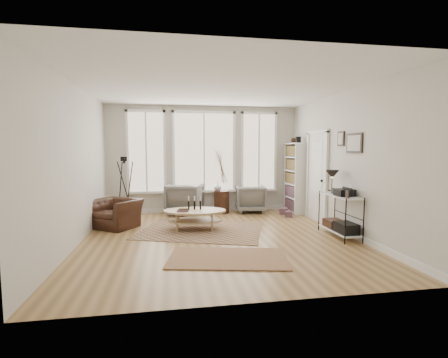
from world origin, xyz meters
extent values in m
plane|color=#A57D49|center=(0.00, 0.00, 0.00)|extent=(5.50, 5.50, 0.00)
plane|color=white|center=(0.00, 0.00, 2.90)|extent=(5.50, 5.50, 0.00)
cube|color=beige|center=(0.00, 2.75, 1.45)|extent=(5.20, 0.04, 2.90)
cube|color=beige|center=(0.00, -2.75, 1.45)|extent=(5.20, 0.04, 2.90)
cube|color=beige|center=(-2.60, 0.00, 1.45)|extent=(0.04, 5.50, 2.90)
cube|color=beige|center=(2.60, 0.00, 1.45)|extent=(0.04, 5.50, 2.90)
cube|color=white|center=(0.00, 2.74, 0.06)|extent=(5.10, 0.04, 0.12)
cube|color=white|center=(2.58, 0.00, 0.06)|extent=(0.03, 5.40, 0.12)
cube|color=tan|center=(0.00, 2.73, 1.65)|extent=(1.60, 0.03, 2.10)
cube|color=tan|center=(-1.55, 2.73, 1.65)|extent=(0.90, 0.03, 2.10)
cube|color=tan|center=(1.55, 2.73, 1.65)|extent=(0.90, 0.03, 2.10)
cube|color=white|center=(0.00, 2.71, 1.65)|extent=(1.74, 0.06, 2.24)
cube|color=white|center=(-1.55, 2.71, 1.65)|extent=(1.04, 0.06, 2.24)
cube|color=white|center=(1.55, 2.71, 1.65)|extent=(1.04, 0.06, 2.24)
cube|color=white|center=(0.00, 2.69, 0.57)|extent=(4.10, 0.12, 0.06)
cube|color=white|center=(2.58, 1.15, 1.05)|extent=(0.04, 0.88, 2.10)
cube|color=white|center=(2.56, 1.15, 1.30)|extent=(0.01, 0.55, 1.20)
cube|color=white|center=(2.56, 0.66, 1.05)|extent=(0.06, 0.08, 2.18)
cube|color=white|center=(2.56, 1.64, 1.05)|extent=(0.06, 0.08, 2.18)
cube|color=white|center=(2.56, 1.15, 2.14)|extent=(0.06, 1.06, 0.08)
sphere|color=black|center=(2.53, 0.82, 1.00)|extent=(0.06, 0.06, 0.06)
cube|color=white|center=(2.43, 1.81, 0.95)|extent=(0.30, 0.03, 1.90)
cube|color=white|center=(2.43, 2.63, 0.95)|extent=(0.30, 0.03, 1.90)
cube|color=white|center=(2.58, 2.23, 0.95)|extent=(0.02, 0.85, 1.90)
cube|color=white|center=(2.43, 2.23, 0.95)|extent=(0.30, 0.81, 1.90)
cube|color=maroon|center=(2.43, 2.23, 0.95)|extent=(0.24, 0.75, 1.76)
cube|color=black|center=(2.43, 2.02, 1.98)|extent=(0.12, 0.10, 0.16)
sphere|color=#331B11|center=(2.43, 2.38, 1.97)|extent=(0.14, 0.14, 0.14)
cube|color=white|center=(2.38, -0.30, 0.12)|extent=(0.37, 1.07, 0.03)
cube|color=white|center=(2.38, -0.30, 0.82)|extent=(0.37, 1.07, 0.02)
cylinder|color=black|center=(2.20, -0.83, 0.42)|extent=(0.02, 0.02, 0.85)
cylinder|color=black|center=(2.56, -0.83, 0.42)|extent=(0.02, 0.02, 0.85)
cylinder|color=black|center=(2.20, 0.23, 0.42)|extent=(0.02, 0.02, 0.85)
cylinder|color=black|center=(2.56, 0.23, 0.42)|extent=(0.02, 0.02, 0.85)
cylinder|color=black|center=(2.38, 0.05, 0.88)|extent=(0.14, 0.14, 0.02)
cylinder|color=black|center=(2.38, 0.05, 1.01)|extent=(0.02, 0.02, 0.30)
cone|color=black|center=(2.38, 0.05, 1.21)|extent=(0.28, 0.28, 0.18)
cube|color=black|center=(2.38, -0.45, 0.91)|extent=(0.32, 0.30, 0.13)
cube|color=black|center=(2.38, -0.55, 0.23)|extent=(0.32, 0.45, 0.20)
cube|color=#331B11|center=(2.38, -0.08, 0.21)|extent=(0.32, 0.40, 0.16)
cube|color=black|center=(2.28, -0.72, 0.91)|extent=(0.02, 0.10, 0.14)
cube|color=black|center=(2.28, -0.18, 0.91)|extent=(0.02, 0.10, 0.12)
cube|color=black|center=(2.58, -0.40, 1.85)|extent=(0.03, 0.52, 0.38)
cube|color=silver|center=(2.56, -0.40, 1.85)|extent=(0.01, 0.44, 0.30)
cube|color=black|center=(2.58, 0.10, 1.95)|extent=(0.03, 0.24, 0.30)
cube|color=silver|center=(2.56, 0.10, 1.95)|extent=(0.01, 0.18, 0.24)
cube|color=brown|center=(-0.29, 0.61, 0.01)|extent=(2.97, 2.57, 0.01)
cube|color=brown|center=(-0.04, -1.23, 0.01)|extent=(2.04, 1.39, 0.01)
ellipsoid|color=tan|center=(-0.42, 0.74, 0.19)|extent=(1.22, 0.85, 0.03)
ellipsoid|color=tan|center=(-0.42, 0.74, 0.40)|extent=(1.43, 1.00, 0.04)
cylinder|color=tan|center=(-0.79, 0.53, 0.19)|extent=(0.04, 0.04, 0.38)
cylinder|color=tan|center=(-0.05, 0.53, 0.19)|extent=(0.04, 0.04, 0.38)
cylinder|color=tan|center=(-0.79, 0.95, 0.19)|extent=(0.04, 0.04, 0.38)
cylinder|color=tan|center=(-0.05, 0.95, 0.19)|extent=(0.04, 0.04, 0.38)
cylinder|color=black|center=(-0.54, 0.79, 0.52)|extent=(0.04, 0.04, 0.19)
cylinder|color=black|center=(-0.42, 0.79, 0.52)|extent=(0.04, 0.04, 0.19)
cylinder|color=black|center=(-0.29, 0.79, 0.52)|extent=(0.04, 0.04, 0.19)
cube|color=#354628|center=(-0.67, 0.64, 0.46)|extent=(0.23, 0.17, 0.06)
imported|color=slate|center=(-0.55, 2.45, 0.41)|extent=(1.10, 1.12, 0.82)
imported|color=slate|center=(1.25, 2.45, 0.37)|extent=(0.87, 0.89, 0.73)
cylinder|color=#331B11|center=(0.44, 2.41, 0.31)|extent=(0.41, 0.41, 0.61)
imported|color=silver|center=(0.33, 2.45, 0.73)|extent=(0.26, 0.26, 0.24)
imported|color=#331B11|center=(-2.14, 1.23, 0.31)|extent=(1.26, 1.23, 0.62)
cylinder|color=black|center=(-2.03, 2.01, 1.42)|extent=(0.07, 0.07, 0.07)
cube|color=black|center=(-2.03, 2.01, 1.50)|extent=(0.15, 0.11, 0.11)
cylinder|color=black|center=(-2.03, 1.93, 1.50)|extent=(0.07, 0.09, 0.07)
cube|color=maroon|center=(2.05, 1.98, 0.08)|extent=(0.27, 0.31, 0.17)
cube|color=maroon|center=(2.05, 1.63, 0.07)|extent=(0.24, 0.27, 0.15)
camera|label=1|loc=(-0.93, -6.17, 1.75)|focal=26.00mm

